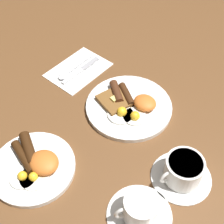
# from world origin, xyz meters

# --- Properties ---
(ground_plane) EXTENTS (3.00, 3.00, 0.00)m
(ground_plane) POSITION_xyz_m (0.00, 0.00, 0.00)
(ground_plane) COLOR brown
(breakfast_plate_near) EXTENTS (0.26, 0.26, 0.05)m
(breakfast_plate_near) POSITION_xyz_m (0.00, 0.00, 0.01)
(breakfast_plate_near) COLOR white
(breakfast_plate_near) RESTS_ON ground_plane
(breakfast_plate_far) EXTENTS (0.22, 0.22, 0.05)m
(breakfast_plate_far) POSITION_xyz_m (0.05, 0.33, 0.02)
(breakfast_plate_far) COLOR white
(breakfast_plate_far) RESTS_ON ground_plane
(teacup_near) EXTENTS (0.16, 0.16, 0.07)m
(teacup_near) POSITION_xyz_m (-0.25, 0.10, 0.03)
(teacup_near) COLOR white
(teacup_near) RESTS_ON ground_plane
(teacup_far) EXTENTS (0.16, 0.16, 0.07)m
(teacup_far) POSITION_xyz_m (-0.23, 0.25, 0.03)
(teacup_far) COLOR white
(teacup_far) RESTS_ON ground_plane
(napkin) EXTENTS (0.15, 0.20, 0.01)m
(napkin) POSITION_xyz_m (0.24, -0.02, 0.00)
(napkin) COLOR white
(napkin) RESTS_ON ground_plane
(knife) EXTENTS (0.02, 0.17, 0.01)m
(knife) POSITION_xyz_m (0.23, -0.03, 0.01)
(knife) COLOR silver
(knife) RESTS_ON napkin
(spoon) EXTENTS (0.03, 0.16, 0.01)m
(spoon) POSITION_xyz_m (0.25, 0.02, 0.01)
(spoon) COLOR silver
(spoon) RESTS_ON napkin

